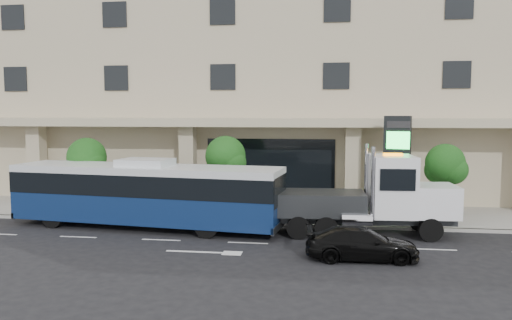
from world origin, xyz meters
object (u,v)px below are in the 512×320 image
Objects in this scene: black_sedan at (362,243)px; signage_pylon at (397,167)px; city_bus at (146,193)px; tow_truck at (374,198)px.

signage_pylon is (2.33, 7.39, 2.29)m from black_sedan.
city_bus is 2.56× the size of signage_pylon.
tow_truck is 2.13× the size of black_sedan.
tow_truck is 4.28m from black_sedan.
black_sedan is (-0.85, -4.05, -1.12)m from tow_truck.
signage_pylon is (12.65, 3.31, 1.16)m from city_bus.
tow_truck is (11.17, -0.04, -0.02)m from city_bus.
black_sedan is (10.32, -4.08, -1.13)m from city_bus.
tow_truck is 1.72× the size of signage_pylon.
tow_truck is at bearing -95.85° from signage_pylon.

